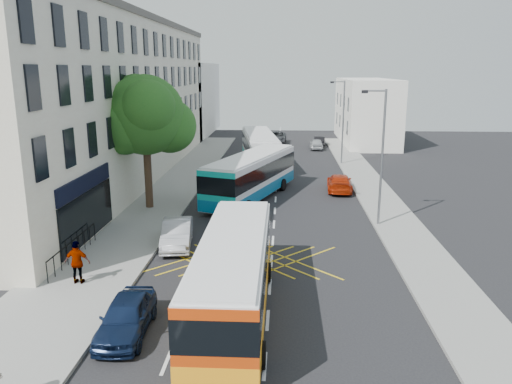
# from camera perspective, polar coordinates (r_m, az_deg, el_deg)

# --- Properties ---
(ground) EXTENTS (120.00, 120.00, 0.00)m
(ground) POSITION_cam_1_polar(r_m,az_deg,el_deg) (19.53, 1.34, -14.44)
(ground) COLOR black
(ground) RESTS_ON ground
(pavement_left) EXTENTS (5.00, 70.00, 0.15)m
(pavement_left) POSITION_cam_1_polar(r_m,az_deg,el_deg) (34.66, -12.03, -1.78)
(pavement_left) COLOR gray
(pavement_left) RESTS_ON ground
(pavement_right) EXTENTS (3.00, 70.00, 0.15)m
(pavement_right) POSITION_cam_1_polar(r_m,az_deg,el_deg) (34.19, 14.85, -2.16)
(pavement_right) COLOR gray
(pavement_right) RESTS_ON ground
(terrace_main) EXTENTS (8.30, 45.00, 13.50)m
(terrace_main) POSITION_cam_1_polar(r_m,az_deg,el_deg) (44.19, -16.27, 10.12)
(terrace_main) COLOR beige
(terrace_main) RESTS_ON ground
(terrace_far) EXTENTS (8.00, 20.00, 10.00)m
(terrace_far) POSITION_cam_1_polar(r_m,az_deg,el_deg) (73.74, -8.34, 10.46)
(terrace_far) COLOR silver
(terrace_far) RESTS_ON ground
(building_right) EXTENTS (6.00, 18.00, 8.00)m
(building_right) POSITION_cam_1_polar(r_m,az_deg,el_deg) (66.23, 12.42, 9.04)
(building_right) COLOR silver
(building_right) RESTS_ON ground
(street_tree) EXTENTS (6.30, 5.70, 8.80)m
(street_tree) POSITION_cam_1_polar(r_m,az_deg,el_deg) (33.51, -12.60, 8.49)
(street_tree) COLOR #382619
(street_tree) RESTS_ON pavement_left
(lamp_near) EXTENTS (1.45, 0.15, 8.00)m
(lamp_near) POSITION_cam_1_polar(r_m,az_deg,el_deg) (30.09, 14.06, 4.60)
(lamp_near) COLOR slate
(lamp_near) RESTS_ON pavement_right
(lamp_far) EXTENTS (1.45, 0.15, 8.00)m
(lamp_far) POSITION_cam_1_polar(r_m,az_deg,el_deg) (49.72, 9.82, 8.35)
(lamp_far) COLOR slate
(lamp_far) RESTS_ON pavement_right
(railings) EXTENTS (0.08, 5.60, 1.14)m
(railings) POSITION_cam_1_polar(r_m,az_deg,el_deg) (26.12, -20.16, -6.08)
(railings) COLOR black
(railings) RESTS_ON pavement_left
(bus_near) EXTENTS (2.76, 10.93, 3.07)m
(bus_near) POSITION_cam_1_polar(r_m,az_deg,el_deg) (19.39, -2.60, -9.36)
(bus_near) COLOR silver
(bus_near) RESTS_ON ground
(bus_mid) EXTENTS (6.33, 11.78, 3.25)m
(bus_mid) POSITION_cam_1_polar(r_m,az_deg,el_deg) (36.24, -0.52, 1.88)
(bus_mid) COLOR silver
(bus_mid) RESTS_ON ground
(bus_far) EXTENTS (4.30, 12.04, 3.31)m
(bus_far) POSITION_cam_1_polar(r_m,az_deg,el_deg) (48.11, 0.43, 4.92)
(bus_far) COLOR silver
(bus_far) RESTS_ON ground
(motorbike) EXTENTS (0.70, 2.37, 2.10)m
(motorbike) POSITION_cam_1_polar(r_m,az_deg,el_deg) (16.07, -1.53, -17.14)
(motorbike) COLOR black
(motorbike) RESTS_ON ground
(parked_car_blue) EXTENTS (1.76, 4.07, 1.37)m
(parked_car_blue) POSITION_cam_1_polar(r_m,az_deg,el_deg) (18.91, -14.61, -13.60)
(parked_car_blue) COLOR #0E1A38
(parked_car_blue) RESTS_ON ground
(parked_car_silver) EXTENTS (2.06, 4.44, 1.41)m
(parked_car_silver) POSITION_cam_1_polar(r_m,az_deg,el_deg) (27.09, -9.02, -4.70)
(parked_car_silver) COLOR #A9ABB1
(parked_car_silver) RESTS_ON ground
(red_hatchback) EXTENTS (2.17, 4.69, 1.33)m
(red_hatchback) POSITION_cam_1_polar(r_m,az_deg,el_deg) (39.22, 9.53, 1.05)
(red_hatchback) COLOR #B52607
(red_hatchback) RESTS_ON ground
(distant_car_grey) EXTENTS (2.67, 5.51, 1.51)m
(distant_car_grey) POSITION_cam_1_polar(r_m,az_deg,el_deg) (63.63, 2.29, 6.22)
(distant_car_grey) COLOR #383A3F
(distant_car_grey) RESTS_ON ground
(distant_car_silver) EXTENTS (1.51, 3.69, 1.26)m
(distant_car_silver) POSITION_cam_1_polar(r_m,az_deg,el_deg) (59.52, 6.92, 5.48)
(distant_car_silver) COLOR #ACB0B4
(distant_car_silver) RESTS_ON ground
(distant_car_dark) EXTENTS (1.61, 3.77, 1.21)m
(distant_car_dark) POSITION_cam_1_polar(r_m,az_deg,el_deg) (62.21, 7.27, 5.81)
(distant_car_dark) COLOR black
(distant_car_dark) RESTS_ON ground
(pedestrian_far) EXTENTS (1.13, 0.48, 1.92)m
(pedestrian_far) POSITION_cam_1_polar(r_m,az_deg,el_deg) (23.16, -19.73, -7.58)
(pedestrian_far) COLOR gray
(pedestrian_far) RESTS_ON pavement_left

